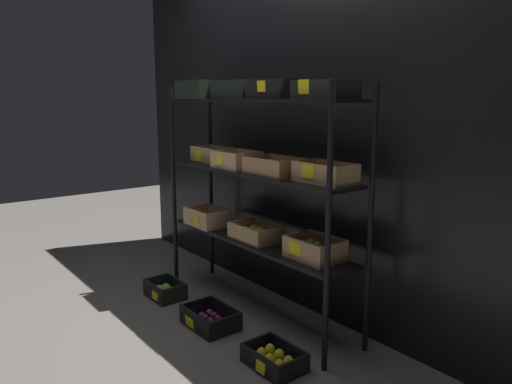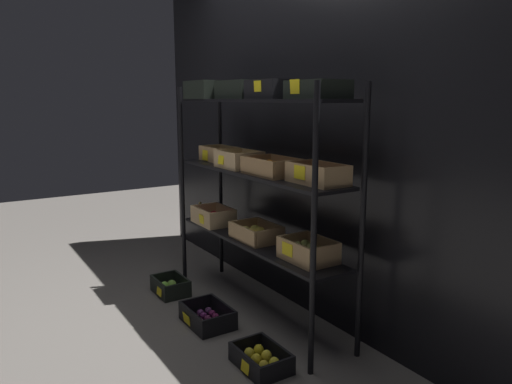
# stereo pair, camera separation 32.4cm
# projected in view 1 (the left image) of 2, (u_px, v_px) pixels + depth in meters

# --- Properties ---
(ground_plane) EXTENTS (10.00, 10.00, 0.00)m
(ground_plane) POSITION_uv_depth(u_px,v_px,m) (256.00, 311.00, 3.40)
(ground_plane) COLOR #605B56
(storefront_wall) EXTENTS (4.05, 0.12, 2.44)m
(storefront_wall) POSITION_uv_depth(u_px,v_px,m) (297.00, 135.00, 3.40)
(storefront_wall) COLOR black
(storefront_wall) RESTS_ON ground_plane
(display_rack) EXTENTS (1.78, 0.38, 1.60)m
(display_rack) POSITION_uv_depth(u_px,v_px,m) (256.00, 168.00, 3.21)
(display_rack) COLOR black
(display_rack) RESTS_ON ground_plane
(crate_ground_apple_green) EXTENTS (0.30, 0.22, 0.12)m
(crate_ground_apple_green) POSITION_uv_depth(u_px,v_px,m) (165.00, 291.00, 3.63)
(crate_ground_apple_green) COLOR black
(crate_ground_apple_green) RESTS_ON ground_plane
(crate_ground_plum) EXTENTS (0.36, 0.26, 0.12)m
(crate_ground_plum) POSITION_uv_depth(u_px,v_px,m) (210.00, 320.00, 3.16)
(crate_ground_plum) COLOR black
(crate_ground_plum) RESTS_ON ground_plane
(crate_ground_lemon) EXTENTS (0.33, 0.24, 0.11)m
(crate_ground_lemon) POSITION_uv_depth(u_px,v_px,m) (274.00, 359.00, 2.69)
(crate_ground_lemon) COLOR black
(crate_ground_lemon) RESTS_ON ground_plane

